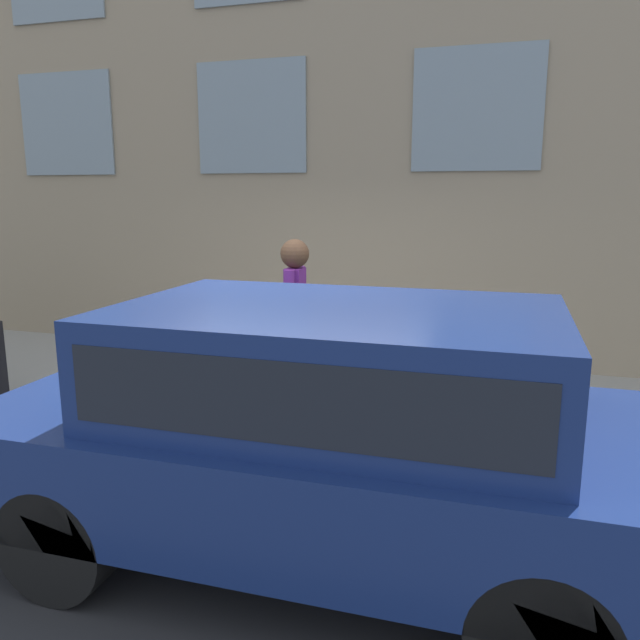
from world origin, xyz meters
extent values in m
plane|color=#2D2D30|center=(0.00, 0.00, 0.00)|extent=(80.00, 80.00, 0.00)
cube|color=#9E9B93|center=(1.47, 0.00, 0.06)|extent=(2.95, 60.00, 0.13)
cube|color=tan|center=(3.10, 0.00, 3.68)|extent=(0.30, 40.00, 7.35)
cube|color=#8C9EA8|center=(2.93, -1.44, 3.27)|extent=(0.03, 1.52, 1.43)
cube|color=#8C9EA8|center=(2.93, 1.44, 3.27)|extent=(0.03, 1.52, 1.43)
cube|color=#8C9EA8|center=(2.93, 4.33, 3.27)|extent=(0.03, 1.52, 1.43)
cylinder|color=gray|center=(0.57, -0.47, 0.15)|extent=(0.34, 0.34, 0.04)
cylinder|color=gray|center=(0.57, -0.47, 0.47)|extent=(0.25, 0.25, 0.69)
sphere|color=slate|center=(0.57, -0.47, 0.82)|extent=(0.27, 0.27, 0.27)
cylinder|color=black|center=(0.57, -0.47, 0.90)|extent=(0.09, 0.09, 0.11)
cylinder|color=gray|center=(0.57, -0.64, 0.55)|extent=(0.09, 0.10, 0.09)
cylinder|color=gray|center=(0.57, -0.29, 0.55)|extent=(0.09, 0.10, 0.09)
cylinder|color=navy|center=(0.55, 0.06, 0.54)|extent=(0.12, 0.12, 0.84)
cylinder|color=navy|center=(0.72, 0.06, 0.54)|extent=(0.12, 0.12, 0.84)
cube|color=#72288C|center=(0.64, 0.06, 1.28)|extent=(0.23, 0.16, 0.63)
cylinder|color=#72288C|center=(0.47, 0.06, 1.29)|extent=(0.10, 0.10, 0.60)
cylinder|color=#72288C|center=(0.80, 0.06, 1.29)|extent=(0.10, 0.10, 0.60)
sphere|color=brown|center=(0.64, 0.06, 1.73)|extent=(0.28, 0.28, 0.28)
cylinder|color=black|center=(-2.34, 0.47, 0.35)|extent=(0.24, 0.69, 0.69)
cylinder|color=black|center=(-0.65, 0.47, 0.35)|extent=(0.24, 0.69, 0.69)
cylinder|color=black|center=(-2.34, -2.14, 0.35)|extent=(0.24, 0.69, 0.69)
cylinder|color=black|center=(-0.65, -2.14, 0.35)|extent=(0.24, 0.69, 0.69)
cube|color=navy|center=(-1.49, -0.84, 0.67)|extent=(1.94, 4.21, 0.64)
cube|color=navy|center=(-1.49, -0.94, 1.31)|extent=(1.71, 2.61, 0.65)
cube|color=#1E232D|center=(-1.49, -0.94, 1.31)|extent=(1.72, 2.40, 0.42)
camera|label=1|loc=(-5.00, -1.90, 2.29)|focal=35.00mm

